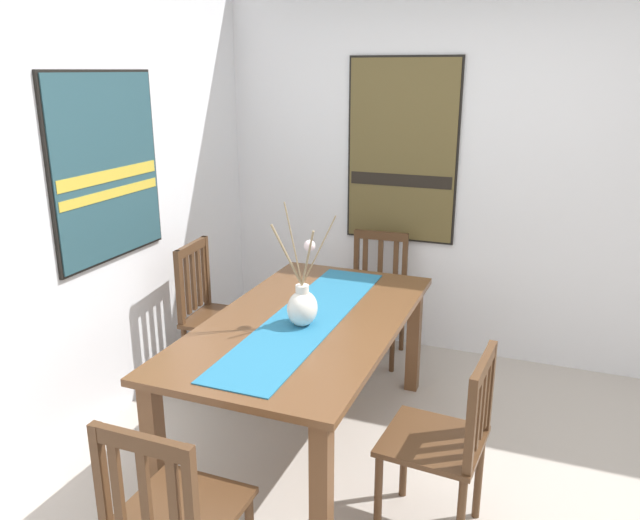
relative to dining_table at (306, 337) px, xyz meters
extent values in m
cube|color=#B2A89E|center=(-0.28, -0.59, -0.66)|extent=(6.40, 6.40, 0.03)
cube|color=silver|center=(-0.28, 1.27, 0.70)|extent=(6.40, 0.12, 2.70)
cube|color=silver|center=(1.58, -0.59, 0.70)|extent=(0.12, 6.40, 2.70)
cube|color=brown|center=(0.00, 0.00, 0.09)|extent=(1.81, 0.97, 0.03)
cube|color=brown|center=(-0.83, -0.41, -0.29)|extent=(0.08, 0.08, 0.72)
cube|color=brown|center=(0.83, -0.41, -0.29)|extent=(0.08, 0.08, 0.72)
cube|color=brown|center=(-0.83, 0.41, -0.29)|extent=(0.08, 0.08, 0.72)
cube|color=brown|center=(0.83, 0.41, -0.29)|extent=(0.08, 0.08, 0.72)
cube|color=#236B93|center=(0.00, 0.00, 0.11)|extent=(1.67, 0.36, 0.01)
ellipsoid|color=silver|center=(-0.08, -0.01, 0.20)|extent=(0.18, 0.15, 0.19)
cylinder|color=silver|center=(-0.08, -0.01, 0.30)|extent=(0.07, 0.07, 0.04)
cylinder|color=#997F5B|center=(-0.05, -0.09, 0.50)|extent=(0.08, 0.16, 0.36)
cylinder|color=#997F5B|center=(-0.11, -0.06, 0.48)|extent=(0.06, 0.09, 0.31)
cylinder|color=#997F5B|center=(-0.12, 0.05, 0.48)|extent=(0.08, 0.14, 0.33)
cylinder|color=#997F5B|center=(-0.12, 0.02, 0.54)|extent=(0.07, 0.07, 0.44)
sphere|color=silver|center=(-0.04, -0.04, 0.52)|extent=(0.06, 0.06, 0.06)
cube|color=#4C301C|center=(1.18, -0.03, -0.18)|extent=(0.44, 0.44, 0.03)
cylinder|color=#4C301C|center=(1.02, -0.22, -0.42)|extent=(0.04, 0.04, 0.45)
cylinder|color=#4C301C|center=(0.99, 0.14, -0.42)|extent=(0.04, 0.04, 0.45)
cylinder|color=#4C301C|center=(1.38, -0.20, -0.42)|extent=(0.04, 0.04, 0.45)
cylinder|color=#4C301C|center=(1.35, 0.16, -0.42)|extent=(0.04, 0.04, 0.45)
cube|color=#4C301C|center=(1.39, -0.20, 0.04)|extent=(0.04, 0.04, 0.42)
cube|color=#4C301C|center=(1.36, 0.16, 0.04)|extent=(0.04, 0.04, 0.42)
cube|color=#4C301C|center=(1.37, -0.02, 0.22)|extent=(0.05, 0.38, 0.06)
cube|color=#4C301C|center=(1.38, -0.13, 0.03)|extent=(0.02, 0.04, 0.33)
cube|color=#4C301C|center=(1.37, -0.02, 0.03)|extent=(0.02, 0.04, 0.33)
cube|color=#4C301C|center=(1.37, 0.10, 0.03)|extent=(0.02, 0.04, 0.33)
cube|color=#4C301C|center=(-1.22, -0.01, -0.18)|extent=(0.42, 0.42, 0.03)
cylinder|color=#4C301C|center=(-1.04, 0.17, -0.42)|extent=(0.04, 0.04, 0.45)
cube|color=#4C301C|center=(-1.41, 0.18, 0.04)|extent=(0.04, 0.04, 0.42)
cube|color=#4C301C|center=(-1.41, -0.18, 0.04)|extent=(0.04, 0.04, 0.42)
cube|color=#4C301C|center=(-1.41, 0.00, 0.22)|extent=(0.03, 0.38, 0.06)
cube|color=#4C301C|center=(-1.41, 0.11, 0.02)|extent=(0.02, 0.04, 0.33)
cube|color=#4C301C|center=(-1.41, 0.00, 0.02)|extent=(0.02, 0.04, 0.33)
cube|color=#4C301C|center=(-1.41, -0.12, 0.02)|extent=(0.02, 0.04, 0.33)
cube|color=#4C301C|center=(-0.44, -0.78, -0.18)|extent=(0.45, 0.45, 0.03)
cylinder|color=#4C301C|center=(-0.60, -0.58, -0.42)|extent=(0.04, 0.04, 0.45)
cylinder|color=#4C301C|center=(-0.24, -0.61, -0.42)|extent=(0.04, 0.04, 0.45)
cylinder|color=#4C301C|center=(-0.27, -0.97, -0.42)|extent=(0.04, 0.04, 0.45)
cube|color=#4C301C|center=(-0.63, -0.95, 0.04)|extent=(0.04, 0.04, 0.42)
cube|color=#4C301C|center=(-0.27, -0.98, 0.04)|extent=(0.04, 0.04, 0.42)
cube|color=#4C301C|center=(-0.45, -0.97, 0.22)|extent=(0.38, 0.06, 0.06)
cube|color=#4C301C|center=(-0.59, -0.96, 0.03)|extent=(0.04, 0.02, 0.33)
cube|color=#4C301C|center=(-0.50, -0.96, 0.03)|extent=(0.04, 0.02, 0.33)
cube|color=#4C301C|center=(-0.41, -0.97, 0.03)|extent=(0.04, 0.02, 0.33)
cube|color=#4C301C|center=(-0.32, -0.98, 0.03)|extent=(0.04, 0.02, 0.33)
cube|color=#4C301C|center=(0.44, 0.78, -0.18)|extent=(0.45, 0.45, 0.03)
cylinder|color=#4C301C|center=(0.64, 0.62, -0.42)|extent=(0.04, 0.04, 0.45)
cylinder|color=#4C301C|center=(0.28, 0.59, -0.42)|extent=(0.04, 0.04, 0.45)
cylinder|color=#4C301C|center=(0.61, 0.97, -0.42)|extent=(0.04, 0.04, 0.45)
cylinder|color=#4C301C|center=(0.25, 0.95, -0.42)|extent=(0.04, 0.04, 0.45)
cube|color=#4C301C|center=(0.61, 0.98, 0.07)|extent=(0.04, 0.04, 0.48)
cube|color=#4C301C|center=(0.25, 0.96, 0.07)|extent=(0.04, 0.04, 0.48)
cube|color=#4C301C|center=(0.43, 0.97, 0.28)|extent=(0.38, 0.06, 0.06)
cube|color=#4C301C|center=(0.58, 0.98, 0.05)|extent=(0.04, 0.02, 0.39)
cube|color=#4C301C|center=(0.50, 0.98, 0.05)|extent=(0.04, 0.02, 0.39)
cube|color=#4C301C|center=(0.43, 0.97, 0.05)|extent=(0.04, 0.02, 0.39)
cube|color=#4C301C|center=(0.35, 0.97, 0.05)|extent=(0.04, 0.02, 0.39)
cube|color=#4C301C|center=(0.28, 0.96, 0.05)|extent=(0.04, 0.02, 0.39)
cube|color=black|center=(-0.02, 1.21, 0.84)|extent=(0.88, 0.04, 1.05)
cube|color=#284C56|center=(-0.02, 1.18, 0.84)|extent=(0.85, 0.01, 1.02)
cube|color=gold|center=(-0.02, 1.18, 0.80)|extent=(0.82, 0.00, 0.07)
cube|color=gold|center=(-0.02, 1.18, 0.70)|extent=(0.82, 0.00, 0.05)
cube|color=black|center=(1.52, -0.11, 0.82)|extent=(0.04, 0.80, 1.30)
cube|color=brown|center=(1.50, -0.11, 0.82)|extent=(0.01, 0.77, 1.27)
cube|color=black|center=(1.49, -0.11, 0.61)|extent=(0.00, 0.74, 0.09)
camera|label=1|loc=(-2.81, -1.17, 1.37)|focal=34.76mm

